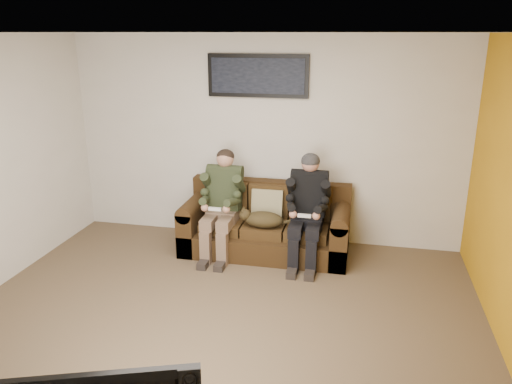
% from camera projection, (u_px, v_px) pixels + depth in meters
% --- Properties ---
extents(floor, '(5.00, 5.00, 0.00)m').
position_uv_depth(floor, '(215.00, 328.00, 4.61)').
color(floor, brown).
rests_on(floor, ground).
extents(ceiling, '(5.00, 5.00, 0.00)m').
position_uv_depth(ceiling, '(207.00, 32.00, 3.81)').
color(ceiling, silver).
rests_on(ceiling, ground).
extents(wall_back, '(5.00, 0.00, 5.00)m').
position_uv_depth(wall_back, '(264.00, 140.00, 6.30)').
color(wall_back, beige).
rests_on(wall_back, ground).
extents(wall_front, '(5.00, 0.00, 5.00)m').
position_uv_depth(wall_front, '(55.00, 353.00, 2.12)').
color(wall_front, beige).
rests_on(wall_front, ground).
extents(sofa, '(2.01, 0.87, 0.82)m').
position_uv_depth(sofa, '(267.00, 226.00, 6.18)').
color(sofa, '#352210').
rests_on(sofa, ground).
extents(throw_pillow, '(0.38, 0.18, 0.38)m').
position_uv_depth(throw_pillow, '(267.00, 204.00, 6.13)').
color(throw_pillow, '#9B9266').
rests_on(throw_pillow, sofa).
extents(throw_blanket, '(0.41, 0.20, 0.07)m').
position_uv_depth(throw_blanket, '(224.00, 178.00, 6.38)').
color(throw_blanket, gray).
rests_on(throw_blanket, sofa).
extents(person_left, '(0.51, 0.87, 1.26)m').
position_uv_depth(person_left, '(222.00, 198.00, 6.01)').
color(person_left, '#775E4A').
rests_on(person_left, sofa).
extents(person_right, '(0.51, 0.86, 1.27)m').
position_uv_depth(person_right, '(308.00, 203.00, 5.80)').
color(person_right, black).
rests_on(person_right, sofa).
extents(cat, '(0.66, 0.26, 0.24)m').
position_uv_depth(cat, '(262.00, 219.00, 5.88)').
color(cat, '#46381B').
rests_on(cat, sofa).
extents(framed_poster, '(1.25, 0.05, 0.52)m').
position_uv_depth(framed_poster, '(258.00, 76.00, 6.04)').
color(framed_poster, black).
rests_on(framed_poster, wall_back).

